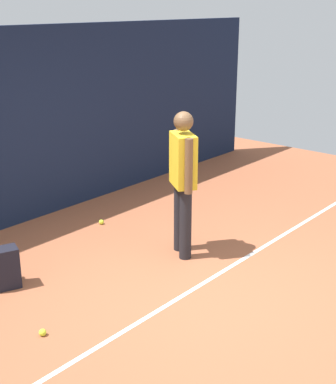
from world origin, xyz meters
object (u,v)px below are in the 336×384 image
(tennis_ball_near_player, at_px, (101,222))
(tennis_ball_by_fence, at_px, (43,332))
(tennis_player, at_px, (183,176))
(backpack, at_px, (4,268))

(tennis_ball_near_player, height_order, tennis_ball_by_fence, same)
(tennis_player, bearing_deg, backpack, 98.68)
(tennis_ball_by_fence, bearing_deg, tennis_player, 3.67)
(backpack, distance_m, tennis_ball_by_fence, 1.09)
(backpack, relative_size, tennis_ball_by_fence, 6.67)
(tennis_ball_near_player, bearing_deg, backpack, -164.59)
(backpack, bearing_deg, tennis_ball_near_player, -143.33)
(backpack, relative_size, tennis_ball_near_player, 6.67)
(tennis_player, xyz_separation_m, tennis_ball_by_fence, (-2.13, -0.14, -0.93))
(tennis_player, height_order, tennis_ball_near_player, tennis_player)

